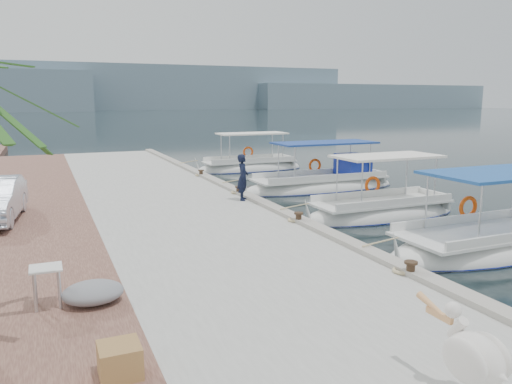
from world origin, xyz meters
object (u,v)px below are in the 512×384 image
at_px(fishing_caique_d, 322,186).
at_px(fisherman, 243,177).
at_px(fishing_caique_b, 491,247).
at_px(pelican, 472,356).
at_px(fishing_caique_c, 381,214).
at_px(fishing_caique_e, 249,168).

bearing_deg(fishing_caique_d, fisherman, -148.95).
relative_size(fishing_caique_b, pelican, 4.72).
height_order(fishing_caique_b, fishing_caique_d, same).
height_order(fishing_caique_c, fisherman, fishing_caique_c).
bearing_deg(fisherman, fishing_caique_b, -120.53).
relative_size(fishing_caique_c, fishing_caique_d, 0.79).
xyz_separation_m(fishing_caique_b, pelican, (-6.63, -5.59, 0.96)).
height_order(fishing_caique_e, pelican, fishing_caique_e).
height_order(fishing_caique_b, fishing_caique_c, same).
height_order(fishing_caique_c, pelican, fishing_caique_c).
height_order(fishing_caique_d, pelican, fishing_caique_d).
bearing_deg(fisherman, fishing_caique_c, -93.99).
bearing_deg(fishing_caique_d, fishing_caique_e, 95.49).
height_order(fishing_caique_c, fishing_caique_d, same).
bearing_deg(pelican, fishing_caique_b, 40.14).
bearing_deg(fisherman, fishing_caique_e, 2.87).
relative_size(fishing_caique_c, pelican, 4.32).
height_order(fishing_caique_b, fishing_caique_e, same).
bearing_deg(fishing_caique_d, pelican, -114.69).
xyz_separation_m(fishing_caique_b, fisherman, (-4.60, 7.10, 1.23)).
bearing_deg(fishing_caique_c, pelican, -122.02).
relative_size(fishing_caique_d, pelican, 5.48).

